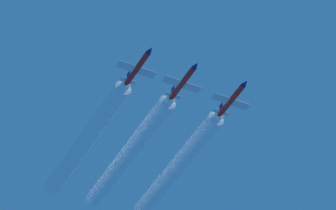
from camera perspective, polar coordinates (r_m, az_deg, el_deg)
jet_far_left at (r=251.55m, az=2.90°, el=0.28°), size 7.98×11.63×2.79m
jet_inner_left at (r=247.35m, az=0.70°, el=1.06°), size 7.98×11.63×2.79m
jet_center at (r=244.44m, az=-1.34°, el=1.73°), size 7.98×11.63×2.79m
smoke_trail_far_left at (r=267.42m, az=0.48°, el=-2.68°), size 3.48×36.35×3.48m
smoke_trail_inner_left at (r=264.05m, az=-1.71°, el=-2.10°), size 3.48×38.04×3.48m
smoke_trail_center at (r=261.40m, az=-3.65°, el=-1.51°), size 3.48×38.17×3.48m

